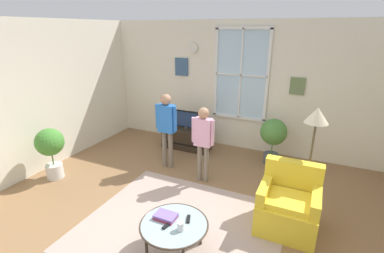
% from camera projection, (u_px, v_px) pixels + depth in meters
% --- Properties ---
extents(ground_plane, '(6.62, 6.67, 0.02)m').
position_uv_depth(ground_plane, '(171.00, 227.00, 3.84)').
color(ground_plane, olive).
extents(back_wall, '(6.02, 0.17, 2.75)m').
position_uv_depth(back_wall, '(239.00, 86.00, 6.01)').
color(back_wall, silver).
rests_on(back_wall, ground_plane).
extents(side_wall_left, '(0.12, 6.07, 2.75)m').
position_uv_depth(side_wall_left, '(6.00, 105.00, 4.59)').
color(side_wall_left, silver).
rests_on(side_wall_left, ground_plane).
extents(area_rug, '(2.64, 2.25, 0.01)m').
position_uv_depth(area_rug, '(181.00, 226.00, 3.83)').
color(area_rug, tan).
rests_on(area_rug, ground_plane).
extents(tv_stand, '(1.08, 0.42, 0.47)m').
position_uv_depth(tv_stand, '(186.00, 138.00, 6.25)').
color(tv_stand, '#2D2319').
rests_on(tv_stand, ground_plane).
extents(television, '(0.60, 0.08, 0.41)m').
position_uv_depth(television, '(186.00, 119.00, 6.10)').
color(television, '#4C4C4C').
rests_on(television, tv_stand).
extents(armchair, '(0.76, 0.74, 0.87)m').
position_uv_depth(armchair, '(288.00, 205.00, 3.74)').
color(armchair, yellow).
rests_on(armchair, ground_plane).
extents(coffee_table, '(0.82, 0.82, 0.41)m').
position_uv_depth(coffee_table, '(174.00, 225.00, 3.28)').
color(coffee_table, '#99B2B7').
rests_on(coffee_table, ground_plane).
extents(book_stack, '(0.26, 0.20, 0.06)m').
position_uv_depth(book_stack, '(166.00, 216.00, 3.36)').
color(book_stack, '#9E3451').
rests_on(book_stack, coffee_table).
extents(cup, '(0.08, 0.08, 0.11)m').
position_uv_depth(cup, '(181.00, 226.00, 3.15)').
color(cup, white).
rests_on(cup, coffee_table).
extents(remote_near_books, '(0.07, 0.15, 0.02)m').
position_uv_depth(remote_near_books, '(167.00, 225.00, 3.23)').
color(remote_near_books, black).
rests_on(remote_near_books, coffee_table).
extents(remote_near_cup, '(0.09, 0.15, 0.02)m').
position_uv_depth(remote_near_cup, '(188.00, 219.00, 3.34)').
color(remote_near_cup, black).
rests_on(remote_near_cup, coffee_table).
extents(person_pink_shirt, '(0.41, 0.19, 1.36)m').
position_uv_depth(person_pink_shirt, '(203.00, 136.00, 4.69)').
color(person_pink_shirt, '#726656').
rests_on(person_pink_shirt, ground_plane).
extents(person_blue_shirt, '(0.44, 0.20, 1.46)m').
position_uv_depth(person_blue_shirt, '(167.00, 123.00, 5.18)').
color(person_blue_shirt, '#726656').
rests_on(person_blue_shirt, ground_plane).
extents(potted_plant_by_window, '(0.52, 0.52, 0.93)m').
position_uv_depth(potted_plant_by_window, '(273.00, 135.00, 5.44)').
color(potted_plant_by_window, '#4C565B').
rests_on(potted_plant_by_window, ground_plane).
extents(potted_plant_corner, '(0.49, 0.49, 0.94)m').
position_uv_depth(potted_plant_corner, '(50.00, 147.00, 4.89)').
color(potted_plant_corner, silver).
rests_on(potted_plant_corner, ground_plane).
extents(floor_lamp, '(0.32, 0.32, 1.57)m').
position_uv_depth(floor_lamp, '(315.00, 126.00, 3.83)').
color(floor_lamp, black).
rests_on(floor_lamp, ground_plane).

